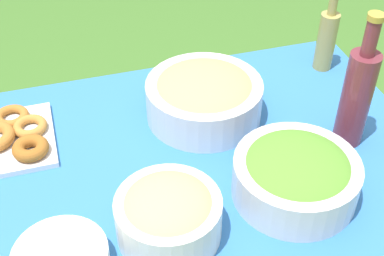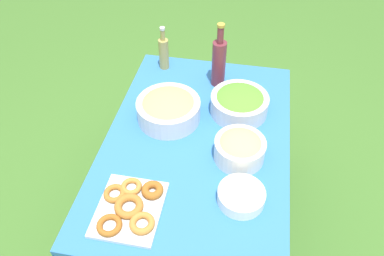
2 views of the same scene
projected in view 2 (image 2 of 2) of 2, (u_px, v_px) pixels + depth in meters
name	position (u px, v px, depth m)	size (l,w,h in m)	color
ground_plane	(196.00, 218.00, 2.37)	(14.00, 14.00, 0.00)	#3D6B28
picnic_table	(197.00, 152.00, 1.93)	(1.37, 0.91, 0.72)	#2D6BB2
salad_bowl	(239.00, 103.00, 1.97)	(0.30, 0.30, 0.12)	silver
pasta_bowl	(240.00, 148.00, 1.74)	(0.24, 0.24, 0.13)	silver
donut_platter	(130.00, 206.00, 1.56)	(0.34, 0.28, 0.05)	silver
plate_stack	(241.00, 196.00, 1.59)	(0.20, 0.20, 0.06)	white
olive_oil_bottle	(164.00, 52.00, 2.23)	(0.06, 0.06, 0.27)	#998E4C
wine_bottle	(219.00, 62.00, 2.08)	(0.08, 0.08, 0.38)	maroon
bread_bowl	(168.00, 108.00, 1.93)	(0.33, 0.33, 0.13)	silver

